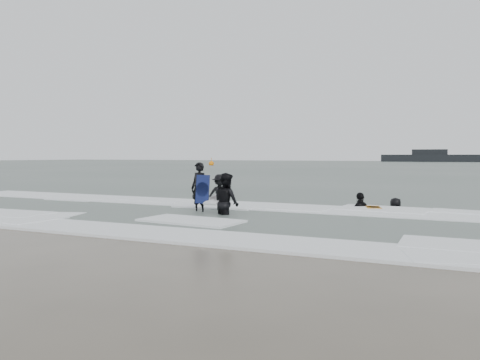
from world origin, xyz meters
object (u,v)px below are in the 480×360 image
at_px(surfer_centre, 199,213).
at_px(surfer_right_near, 361,209).
at_px(surfer_right_far, 395,209).
at_px(vessel_horizon, 430,157).
at_px(buoy, 211,164).
at_px(surfer_breaker, 220,198).
at_px(surfer_wading, 226,216).

relative_size(surfer_centre, surfer_right_near, 1.00).
height_order(surfer_right_far, vessel_horizon, vessel_horizon).
bearing_deg(surfer_right_near, vessel_horizon, -146.05).
height_order(surfer_right_near, surfer_right_far, surfer_right_near).
bearing_deg(surfer_right_near, surfer_right_far, 155.23).
relative_size(surfer_centre, surfer_right_far, 1.13).
distance_m(surfer_centre, buoy, 75.62).
bearing_deg(surfer_centre, surfer_breaker, 121.19).
bearing_deg(surfer_breaker, vessel_horizon, 49.94).
xyz_separation_m(surfer_centre, surfer_breaker, (-2.09, 5.49, 0.00)).
relative_size(surfer_wading, surfer_right_far, 1.26).
relative_size(surfer_centre, surfer_wading, 0.90).
xyz_separation_m(surfer_breaker, surfer_right_far, (8.02, -1.19, 0.00)).
distance_m(surfer_centre, surfer_wading, 1.16).
height_order(surfer_centre, vessel_horizon, vessel_horizon).
distance_m(buoy, vessel_horizon, 82.41).
height_order(surfer_centre, surfer_right_far, surfer_centre).
height_order(surfer_right_near, vessel_horizon, vessel_horizon).
bearing_deg(surfer_wading, surfer_right_near, -100.68).
height_order(surfer_centre, surfer_right_near, surfer_right_near).
relative_size(surfer_breaker, surfer_right_far, 1.25).
bearing_deg(buoy, vessel_horizon, 64.48).
xyz_separation_m(surfer_right_near, surfer_right_far, (1.13, 0.75, 0.00)).
relative_size(surfer_centre, surfer_breaker, 0.90).
relative_size(surfer_wading, surfer_right_near, 1.11).
bearing_deg(surfer_wading, surfer_right_far, -103.18).
bearing_deg(vessel_horizon, buoy, -115.52).
height_order(surfer_centre, surfer_wading, surfer_wading).
distance_m(surfer_breaker, vessel_horizon, 135.37).
height_order(surfer_right_near, buoy, buoy).
bearing_deg(surfer_right_near, surfer_centre, -21.74).
distance_m(surfer_wading, surfer_right_far, 6.55).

